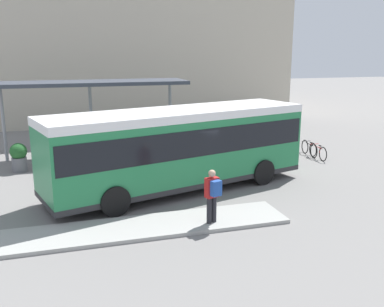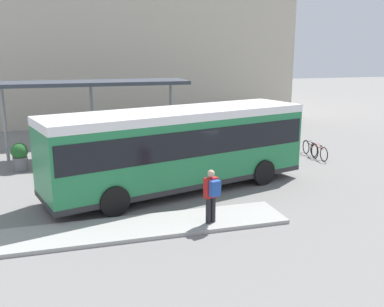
% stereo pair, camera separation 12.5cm
% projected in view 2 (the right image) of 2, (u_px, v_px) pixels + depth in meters
% --- Properties ---
extents(ground_plane, '(120.00, 120.00, 0.00)m').
position_uv_depth(ground_plane, '(179.00, 189.00, 16.85)').
color(ground_plane, slate).
extents(curb_island, '(10.11, 1.80, 0.12)m').
position_uv_depth(curb_island, '(126.00, 229.00, 12.96)').
color(curb_island, '#9E9E99').
rests_on(curb_island, ground_plane).
extents(city_bus, '(10.71, 5.34, 3.16)m').
position_uv_depth(city_bus, '(179.00, 144.00, 16.42)').
color(city_bus, '#237A47').
rests_on(city_bus, ground_plane).
extents(pedestrian_waiting, '(0.47, 0.51, 1.70)m').
position_uv_depth(pedestrian_waiting, '(212.00, 193.00, 13.04)').
color(pedestrian_waiting, '#232328').
rests_on(pedestrian_waiting, curb_island).
extents(bicycle_red, '(0.48, 1.71, 0.74)m').
position_uv_depth(bicycle_red, '(319.00, 152.00, 21.49)').
color(bicycle_red, black).
rests_on(bicycle_red, ground_plane).
extents(bicycle_black, '(0.48, 1.74, 0.75)m').
position_uv_depth(bicycle_black, '(310.00, 149.00, 22.14)').
color(bicycle_black, black).
rests_on(bicycle_black, ground_plane).
extents(station_shelter, '(9.80, 2.67, 3.83)m').
position_uv_depth(station_shelter, '(90.00, 85.00, 21.53)').
color(station_shelter, '#383D47').
rests_on(station_shelter, ground_plane).
extents(potted_planter_near_shelter, '(0.75, 0.75, 1.30)m').
position_uv_depth(potted_planter_near_shelter, '(20.00, 156.00, 19.29)').
color(potted_planter_near_shelter, slate).
rests_on(potted_planter_near_shelter, ground_plane).
extents(potted_planter_far_side, '(1.01, 1.01, 1.40)m').
position_uv_depth(potted_planter_far_side, '(119.00, 152.00, 20.03)').
color(potted_planter_far_side, slate).
rests_on(potted_planter_far_side, ground_plane).
extents(station_building, '(23.52, 15.00, 18.91)m').
position_uv_depth(station_building, '(129.00, 1.00, 36.31)').
color(station_building, '#BCB29E').
rests_on(station_building, ground_plane).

